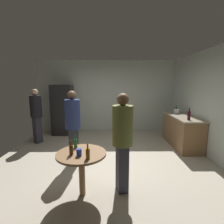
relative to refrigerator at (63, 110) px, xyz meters
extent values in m
cube|color=#B2A893|center=(1.58, -2.20, -0.95)|extent=(5.20, 5.20, 0.10)
cube|color=beige|center=(1.58, 0.43, 0.45)|extent=(5.32, 0.06, 2.70)
cube|color=beige|center=(4.21, -2.20, 0.45)|extent=(0.06, 5.20, 2.70)
cube|color=black|center=(0.00, 0.00, 0.00)|extent=(0.70, 0.65, 1.80)
cube|color=#262628|center=(0.21, -0.34, 0.09)|extent=(0.03, 0.03, 0.60)
cube|color=olive|center=(3.86, -1.23, -0.47)|extent=(0.60, 1.66, 0.86)
cube|color=tan|center=(3.86, -1.23, -0.02)|extent=(0.64, 1.70, 0.04)
cylinder|color=#B2B2B7|center=(3.81, -0.89, 0.07)|extent=(0.17, 0.17, 0.14)
sphere|color=black|center=(3.81, -0.89, 0.16)|extent=(0.04, 0.04, 0.04)
cone|color=#B2B2B7|center=(3.92, -0.89, 0.08)|extent=(0.09, 0.04, 0.06)
cylinder|color=#3F141E|center=(3.78, -1.80, 0.11)|extent=(0.08, 0.08, 0.22)
cylinder|color=#3F141E|center=(3.78, -1.80, 0.26)|extent=(0.03, 0.03, 0.09)
cylinder|color=#26662D|center=(3.90, -0.66, 0.07)|extent=(0.06, 0.06, 0.15)
cylinder|color=#26662D|center=(3.90, -0.66, 0.19)|extent=(0.02, 0.02, 0.08)
cylinder|color=olive|center=(1.27, -3.50, -0.55)|extent=(0.10, 0.10, 0.70)
cylinder|color=olive|center=(1.27, -3.50, -0.18)|extent=(0.80, 0.80, 0.03)
cylinder|color=#8C5919|center=(1.41, -3.72, -0.09)|extent=(0.06, 0.06, 0.15)
cylinder|color=#8C5919|center=(1.41, -3.72, 0.02)|extent=(0.02, 0.02, 0.08)
cylinder|color=#593314|center=(1.13, -3.57, -0.09)|extent=(0.06, 0.06, 0.15)
cylinder|color=#593314|center=(1.13, -3.57, 0.02)|extent=(0.02, 0.02, 0.08)
cylinder|color=#26662D|center=(1.14, -3.28, -0.09)|extent=(0.06, 0.06, 0.15)
cylinder|color=#26662D|center=(1.14, -3.28, 0.02)|extent=(0.02, 0.02, 0.08)
cylinder|color=blue|center=(1.26, -3.61, -0.11)|extent=(0.08, 0.08, 0.11)
cube|color=#2D2D38|center=(1.94, -3.41, -0.49)|extent=(0.22, 0.25, 0.83)
cylinder|color=olive|center=(1.94, -3.41, 0.26)|extent=(0.41, 0.41, 0.66)
sphere|color=#8C6647|center=(1.94, -3.41, 0.68)|extent=(0.20, 0.20, 0.20)
cube|color=#2D2D38|center=(-0.54, -0.97, -0.49)|extent=(0.26, 0.28, 0.83)
cylinder|color=black|center=(-0.54, -0.97, 0.25)|extent=(0.47, 0.47, 0.65)
sphere|color=#D8AD8C|center=(-0.54, -0.97, 0.68)|extent=(0.20, 0.20, 0.20)
cube|color=#2D2D38|center=(0.89, -2.36, -0.49)|extent=(0.25, 0.22, 0.83)
cylinder|color=navy|center=(0.89, -2.36, 0.26)|extent=(0.41, 0.41, 0.66)
sphere|color=brown|center=(0.89, -2.36, 0.68)|extent=(0.20, 0.20, 0.20)
camera|label=1|loc=(1.74, -6.04, 0.92)|focal=26.78mm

